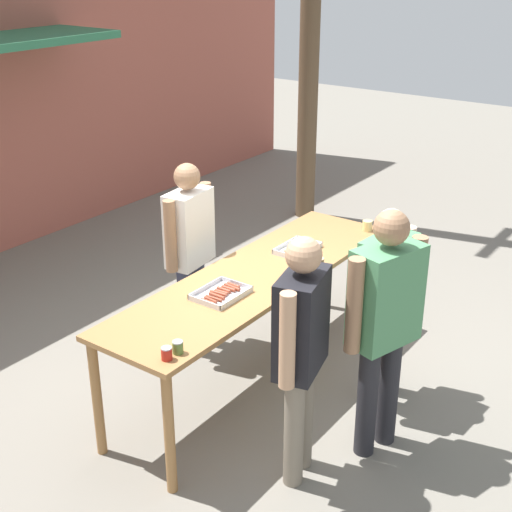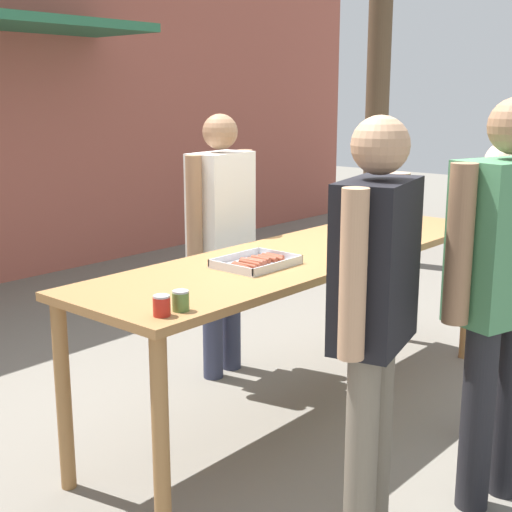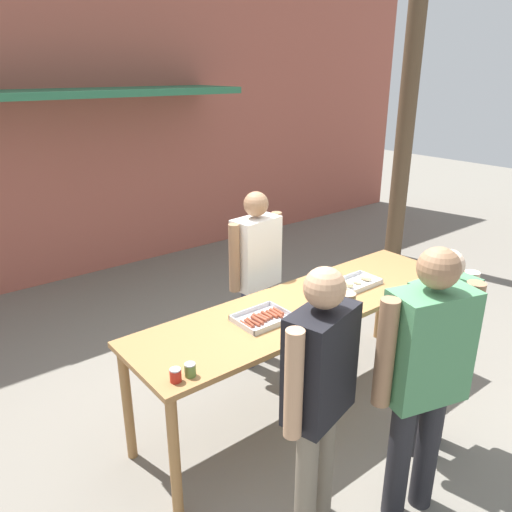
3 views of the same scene
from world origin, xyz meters
TOP-DOWN VIEW (x-y plane):
  - ground_plane at (0.00, 0.00)m, footprint 24.00×24.00m
  - serving_table at (0.00, 0.00)m, footprint 2.92×0.79m
  - food_tray_sausages at (-0.45, -0.01)m, footprint 0.39×0.30m
  - food_tray_buns at (0.57, -0.01)m, footprint 0.39×0.26m
  - condiment_jar_mustard at (-1.33, -0.28)m, footprint 0.07×0.07m
  - condiment_jar_ketchup at (-1.23, -0.29)m, footprint 0.07×0.07m
  - beer_cup at (1.32, -0.27)m, footprint 0.09×0.09m
  - person_server_behind_table at (0.10, 0.76)m, footprint 0.62×0.28m
  - person_customer_holding_hotdog at (-0.77, -0.90)m, footprint 0.62×0.34m
  - person_customer_with_cup at (0.36, -0.93)m, footprint 0.67×0.29m
  - person_customer_waiting_in_line at (-0.21, -1.19)m, footprint 0.66×0.39m

SIDE VIEW (x-z plane):
  - ground_plane at x=0.00m, z-range 0.00..0.00m
  - serving_table at x=0.00m, z-range 0.38..1.33m
  - person_customer_with_cup at x=0.36m, z-range 0.13..1.70m
  - food_tray_sausages at x=-0.45m, z-range 0.94..0.98m
  - food_tray_buns at x=0.57m, z-range 0.94..1.00m
  - condiment_jar_mustard at x=-1.33m, z-range 0.95..1.03m
  - condiment_jar_ketchup at x=-1.23m, z-range 0.95..1.03m
  - beer_cup at x=1.32m, z-range 0.95..1.04m
  - person_server_behind_table at x=0.10m, z-range 0.16..1.84m
  - person_customer_holding_hotdog at x=-0.77m, z-range 0.16..1.88m
  - person_customer_waiting_in_line at x=-0.21m, z-range 0.16..1.95m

